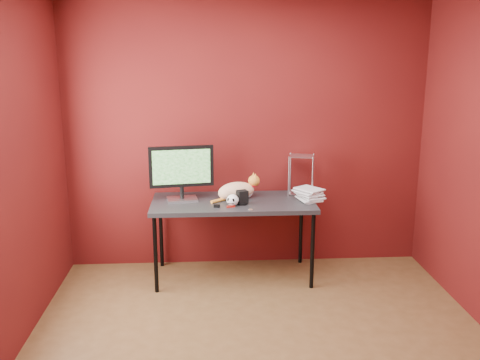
{
  "coord_description": "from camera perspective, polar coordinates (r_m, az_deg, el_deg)",
  "views": [
    {
      "loc": [
        -0.38,
        -3.39,
        2.11
      ],
      "look_at": [
        -0.1,
        1.15,
        1.0
      ],
      "focal_mm": 40.0,
      "sensor_mm": 36.0,
      "label": 1
    }
  ],
  "objects": [
    {
      "name": "desk",
      "position": [
        4.97,
        -0.76,
        -2.81
      ],
      "size": [
        1.5,
        0.7,
        0.75
      ],
      "color": "black",
      "rests_on": "ground"
    },
    {
      "name": "black_gadget",
      "position": [
        4.76,
        -2.49,
        -2.79
      ],
      "size": [
        0.06,
        0.04,
        0.03
      ],
      "primitive_type": "cube",
      "rotation": [
        0.0,
        0.0,
        -0.22
      ],
      "color": "black",
      "rests_on": "desk"
    },
    {
      "name": "room",
      "position": [
        3.47,
        2.79,
        2.63
      ],
      "size": [
        3.52,
        3.52,
        2.61
      ],
      "color": "brown",
      "rests_on": "ground"
    },
    {
      "name": "monitor",
      "position": [
        4.93,
        -6.26,
        1.03
      ],
      "size": [
        0.59,
        0.23,
        0.51
      ],
      "rotation": [
        0.0,
        0.0,
        0.15
      ],
      "color": "#BCBCC2",
      "rests_on": "desk"
    },
    {
      "name": "pocket_knife",
      "position": [
        4.76,
        -0.99,
        -2.84
      ],
      "size": [
        0.08,
        0.04,
        0.02
      ],
      "primitive_type": "cube",
      "rotation": [
        0.0,
        0.0,
        0.27
      ],
      "color": "#A1130C",
      "rests_on": "desk"
    },
    {
      "name": "book_stack",
      "position": [
        4.86,
        6.71,
        4.8
      ],
      "size": [
        0.3,
        0.31,
        1.24
      ],
      "rotation": [
        0.0,
        0.0,
        0.44
      ],
      "color": "beige",
      "rests_on": "desk"
    },
    {
      "name": "cat",
      "position": [
        5.01,
        -0.3,
        -1.1
      ],
      "size": [
        0.47,
        0.3,
        0.24
      ],
      "rotation": [
        0.0,
        0.0,
        0.26
      ],
      "color": "orange",
      "rests_on": "desk"
    },
    {
      "name": "wire_rack",
      "position": [
        5.18,
        6.54,
        0.58
      ],
      "size": [
        0.26,
        0.23,
        0.39
      ],
      "rotation": [
        0.0,
        0.0,
        -0.23
      ],
      "color": "#BCBCC2",
      "rests_on": "desk"
    },
    {
      "name": "washer",
      "position": [
        4.69,
        1.13,
        -3.17
      ],
      "size": [
        0.04,
        0.04,
        0.0
      ],
      "primitive_type": "cylinder",
      "color": "#BCBCC2",
      "rests_on": "desk"
    },
    {
      "name": "speaker",
      "position": [
        4.84,
        0.24,
        -1.91
      ],
      "size": [
        0.11,
        0.11,
        0.13
      ],
      "rotation": [
        0.0,
        0.0,
        0.34
      ],
      "color": "black",
      "rests_on": "desk"
    },
    {
      "name": "skull_mug",
      "position": [
        4.78,
        -0.8,
        -2.16
      ],
      "size": [
        0.11,
        0.12,
        0.11
      ],
      "rotation": [
        0.0,
        0.0,
        -0.39
      ],
      "color": "white",
      "rests_on": "desk"
    }
  ]
}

